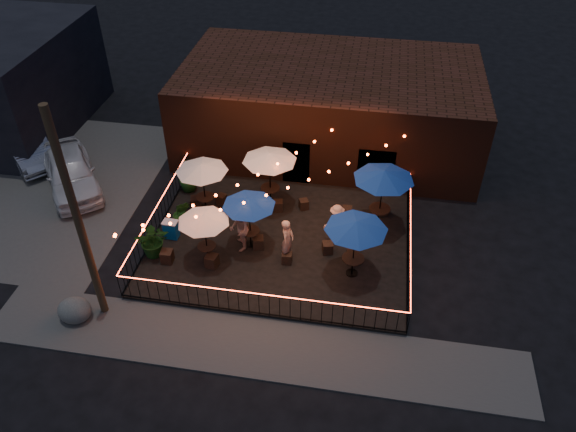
{
  "coord_description": "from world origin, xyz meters",
  "views": [
    {
      "loc": [
        3.14,
        -14.58,
        14.88
      ],
      "look_at": [
        0.34,
        1.88,
        1.48
      ],
      "focal_mm": 35.0,
      "sensor_mm": 36.0,
      "label": 1
    }
  ],
  "objects_px": {
    "utility_pole": "(79,222)",
    "cooler": "(171,229)",
    "cafe_table_2": "(249,203)",
    "boulder": "(75,310)",
    "cafe_table_4": "(356,226)",
    "cafe_table_0": "(203,219)",
    "cafe_table_3": "(270,158)",
    "cafe_table_1": "(202,168)",
    "cafe_table_5": "(384,176)"
  },
  "relations": [
    {
      "from": "cafe_table_1",
      "to": "cafe_table_5",
      "type": "height_order",
      "value": "cafe_table_5"
    },
    {
      "from": "boulder",
      "to": "cafe_table_5",
      "type": "bearing_deg",
      "value": 33.8
    },
    {
      "from": "cooler",
      "to": "cafe_table_2",
      "type": "bearing_deg",
      "value": 5.64
    },
    {
      "from": "cafe_table_1",
      "to": "cafe_table_3",
      "type": "bearing_deg",
      "value": 21.88
    },
    {
      "from": "cafe_table_0",
      "to": "boulder",
      "type": "height_order",
      "value": "cafe_table_0"
    },
    {
      "from": "cafe_table_0",
      "to": "cafe_table_1",
      "type": "xyz_separation_m",
      "value": [
        -0.9,
        2.87,
        0.2
      ]
    },
    {
      "from": "cafe_table_0",
      "to": "cafe_table_2",
      "type": "distance_m",
      "value": 1.8
    },
    {
      "from": "cafe_table_5",
      "to": "cafe_table_3",
      "type": "bearing_deg",
      "value": 171.03
    },
    {
      "from": "cafe_table_1",
      "to": "boulder",
      "type": "bearing_deg",
      "value": -113.53
    },
    {
      "from": "cafe_table_2",
      "to": "boulder",
      "type": "height_order",
      "value": "cafe_table_2"
    },
    {
      "from": "cooler",
      "to": "cafe_table_5",
      "type": "bearing_deg",
      "value": 19.03
    },
    {
      "from": "cafe_table_2",
      "to": "cafe_table_4",
      "type": "distance_m",
      "value": 4.17
    },
    {
      "from": "cafe_table_1",
      "to": "cooler",
      "type": "xyz_separation_m",
      "value": [
        -0.88,
        -1.89,
        -1.76
      ]
    },
    {
      "from": "cafe_table_4",
      "to": "cafe_table_3",
      "type": "bearing_deg",
      "value": 135.26
    },
    {
      "from": "cafe_table_3",
      "to": "cooler",
      "type": "xyz_separation_m",
      "value": [
        -3.45,
        -2.92,
        -1.89
      ]
    },
    {
      "from": "cooler",
      "to": "boulder",
      "type": "height_order",
      "value": "cooler"
    },
    {
      "from": "cafe_table_3",
      "to": "cafe_table_5",
      "type": "height_order",
      "value": "cafe_table_5"
    },
    {
      "from": "cafe_table_0",
      "to": "cooler",
      "type": "distance_m",
      "value": 2.56
    },
    {
      "from": "cafe_table_5",
      "to": "boulder",
      "type": "xyz_separation_m",
      "value": [
        -10.01,
        -6.7,
        -2.17
      ]
    },
    {
      "from": "cafe_table_3",
      "to": "cafe_table_5",
      "type": "distance_m",
      "value": 4.71
    },
    {
      "from": "utility_pole",
      "to": "cooler",
      "type": "height_order",
      "value": "utility_pole"
    },
    {
      "from": "cafe_table_1",
      "to": "cafe_table_2",
      "type": "distance_m",
      "value": 2.95
    },
    {
      "from": "utility_pole",
      "to": "cafe_table_2",
      "type": "height_order",
      "value": "utility_pole"
    },
    {
      "from": "cafe_table_2",
      "to": "cafe_table_5",
      "type": "relative_size",
      "value": 0.94
    },
    {
      "from": "cafe_table_2",
      "to": "cooler",
      "type": "bearing_deg",
      "value": -178.28
    },
    {
      "from": "utility_pole",
      "to": "cafe_table_4",
      "type": "bearing_deg",
      "value": 20.69
    },
    {
      "from": "cafe_table_0",
      "to": "cafe_table_5",
      "type": "distance_m",
      "value": 7.09
    },
    {
      "from": "utility_pole",
      "to": "boulder",
      "type": "height_order",
      "value": "utility_pole"
    },
    {
      "from": "utility_pole",
      "to": "cafe_table_2",
      "type": "distance_m",
      "value": 6.23
    },
    {
      "from": "utility_pole",
      "to": "cooler",
      "type": "relative_size",
      "value": 10.3
    },
    {
      "from": "cafe_table_3",
      "to": "cooler",
      "type": "bearing_deg",
      "value": -139.76
    },
    {
      "from": "cafe_table_0",
      "to": "cafe_table_4",
      "type": "bearing_deg",
      "value": 1.29
    },
    {
      "from": "cafe_table_0",
      "to": "cafe_table_5",
      "type": "xyz_separation_m",
      "value": [
        6.32,
        3.17,
        0.46
      ]
    },
    {
      "from": "cafe_table_0",
      "to": "cafe_table_4",
      "type": "relative_size",
      "value": 0.82
    },
    {
      "from": "cafe_table_1",
      "to": "utility_pole",
      "type": "bearing_deg",
      "value": -108.5
    },
    {
      "from": "utility_pole",
      "to": "cafe_table_0",
      "type": "height_order",
      "value": "utility_pole"
    },
    {
      "from": "cafe_table_1",
      "to": "cooler",
      "type": "height_order",
      "value": "cafe_table_1"
    },
    {
      "from": "cafe_table_0",
      "to": "cafe_table_1",
      "type": "bearing_deg",
      "value": 107.37
    },
    {
      "from": "cafe_table_1",
      "to": "cafe_table_5",
      "type": "xyz_separation_m",
      "value": [
        7.22,
        0.3,
        0.26
      ]
    },
    {
      "from": "cafe_table_0",
      "to": "boulder",
      "type": "bearing_deg",
      "value": -136.26
    },
    {
      "from": "utility_pole",
      "to": "cafe_table_4",
      "type": "distance_m",
      "value": 9.09
    },
    {
      "from": "cafe_table_2",
      "to": "boulder",
      "type": "distance_m",
      "value": 7.13
    },
    {
      "from": "cafe_table_0",
      "to": "cooler",
      "type": "xyz_separation_m",
      "value": [
        -1.77,
        0.99,
        -1.56
      ]
    },
    {
      "from": "cooler",
      "to": "cafe_table_4",
      "type": "bearing_deg",
      "value": -2.85
    },
    {
      "from": "utility_pole",
      "to": "cafe_table_5",
      "type": "bearing_deg",
      "value": 34.02
    },
    {
      "from": "cafe_table_3",
      "to": "cafe_table_1",
      "type": "bearing_deg",
      "value": -158.12
    },
    {
      "from": "cafe_table_1",
      "to": "cafe_table_3",
      "type": "xyz_separation_m",
      "value": [
        2.58,
        1.03,
        0.13
      ]
    },
    {
      "from": "cafe_table_4",
      "to": "cafe_table_5",
      "type": "xyz_separation_m",
      "value": [
        0.83,
        3.05,
        0.14
      ]
    },
    {
      "from": "utility_pole",
      "to": "cafe_table_1",
      "type": "bearing_deg",
      "value": 71.5
    },
    {
      "from": "cafe_table_3",
      "to": "cafe_table_4",
      "type": "xyz_separation_m",
      "value": [
        3.82,
        -3.78,
        -0.01
      ]
    }
  ]
}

